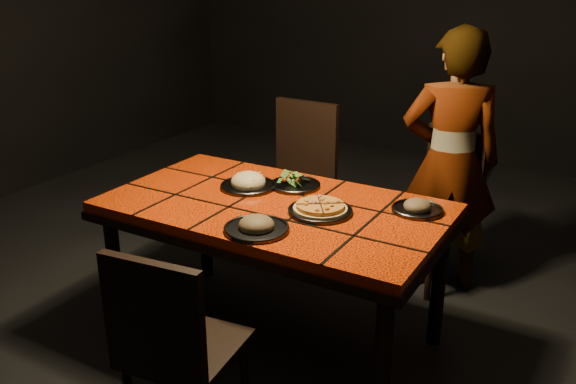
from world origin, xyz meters
The scene contains 11 objects.
room_shell centered at (0.00, 0.00, 1.50)m, with size 6.04×7.04×3.08m.
dining_table centered at (0.00, 0.00, 0.67)m, with size 1.62×0.92×0.75m.
chair_near centered at (0.08, -0.86, 0.51)m, with size 0.44×0.44×0.89m.
chair_far_left centered at (-0.42, 0.99, 0.57)m, with size 0.46×0.46×0.99m.
chair_far_right centered at (0.51, 1.06, 0.53)m, with size 0.55×0.55×0.92m.
diner centered at (0.56, 0.99, 0.76)m, with size 0.56×0.36×1.52m, color brown.
plate_pizza centered at (0.24, 0.00, 0.77)m, with size 0.35×0.35×0.04m.
plate_pasta centered at (-0.23, 0.11, 0.77)m, with size 0.28×0.28×0.09m.
plate_salad centered at (-0.03, 0.24, 0.78)m, with size 0.26×0.26×0.07m.
plate_mushroom_a centered at (0.10, -0.31, 0.77)m, with size 0.28×0.28×0.09m.
plate_mushroom_b centered at (0.62, 0.24, 0.77)m, with size 0.24×0.24×0.08m.
Camera 1 is at (1.40, -2.30, 1.83)m, focal length 38.00 mm.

